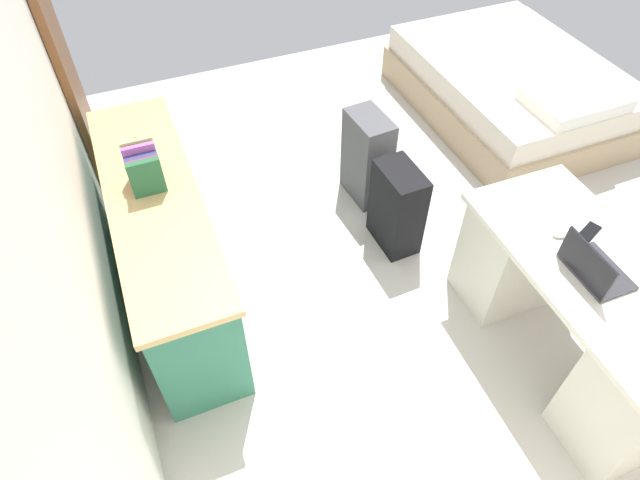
{
  "coord_description": "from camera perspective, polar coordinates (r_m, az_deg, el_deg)",
  "views": [
    {
      "loc": [
        -2.04,
        1.76,
        2.74
      ],
      "look_at": [
        -0.24,
        1.02,
        0.6
      ],
      "focal_mm": 30.52,
      "sensor_mm": 36.0,
      "label": 1
    }
  ],
  "objects": [
    {
      "name": "wall_back",
      "position": [
        2.47,
        -28.12,
        9.23
      ],
      "size": [
        4.39,
        0.1,
        2.84
      ],
      "primitive_type": "cube",
      "color": "white",
      "rests_on": "ground_plane"
    },
    {
      "name": "suitcase_spare_grey",
      "position": [
        3.84,
        4.95,
        8.59
      ],
      "size": [
        0.38,
        0.25,
        0.66
      ],
      "primitive_type": "cube",
      "rotation": [
        0.0,
        0.0,
        0.08
      ],
      "color": "#4C4C51",
      "rests_on": "ground_plane"
    },
    {
      "name": "computer_mouse",
      "position": [
        2.98,
        24.01,
        0.68
      ],
      "size": [
        0.06,
        0.1,
        0.03
      ],
      "primitive_type": "ellipsoid",
      "rotation": [
        0.0,
        0.0,
        -0.02
      ],
      "color": "white",
      "rests_on": "desk"
    },
    {
      "name": "ground_plane",
      "position": [
        3.84,
        12.85,
        0.66
      ],
      "size": [
        5.39,
        5.39,
        0.0
      ],
      "primitive_type": "plane",
      "color": "beige"
    },
    {
      "name": "book_row",
      "position": [
        3.0,
        -17.97,
        7.11
      ],
      "size": [
        0.19,
        0.17,
        0.24
      ],
      "color": "#255B39",
      "rests_on": "credenza"
    },
    {
      "name": "desk",
      "position": [
        3.16,
        25.26,
        -7.03
      ],
      "size": [
        1.45,
        0.69,
        0.73
      ],
      "color": "silver",
      "rests_on": "ground_plane"
    },
    {
      "name": "cell_phone_by_mouse",
      "position": [
        3.07,
        26.44,
        0.82
      ],
      "size": [
        0.11,
        0.15,
        0.01
      ],
      "primitive_type": "cube",
      "rotation": [
        0.0,
        0.0,
        0.4
      ],
      "color": "black",
      "rests_on": "desk"
    },
    {
      "name": "credenza",
      "position": [
        3.27,
        -15.69,
        -0.44
      ],
      "size": [
        1.8,
        0.48,
        0.79
      ],
      "color": "#2D7056",
      "rests_on": "ground_plane"
    },
    {
      "name": "door_wooden",
      "position": [
        4.08,
        -25.93,
        18.18
      ],
      "size": [
        0.88,
        0.05,
        2.04
      ],
      "primitive_type": "cube",
      "color": "brown",
      "rests_on": "ground_plane"
    },
    {
      "name": "bed",
      "position": [
        4.98,
        19.38,
        14.82
      ],
      "size": [
        1.9,
        1.4,
        0.58
      ],
      "color": "tan",
      "rests_on": "ground_plane"
    },
    {
      "name": "laptop",
      "position": [
        2.83,
        26.68,
        -2.66
      ],
      "size": [
        0.31,
        0.23,
        0.21
      ],
      "color": "#333338",
      "rests_on": "desk"
    },
    {
      "name": "figurine_small",
      "position": [
        3.27,
        -18.64,
        9.48
      ],
      "size": [
        0.08,
        0.08,
        0.11
      ],
      "primitive_type": "cone",
      "color": "red",
      "rests_on": "credenza"
    },
    {
      "name": "suitcase_black",
      "position": [
        3.53,
        8.07,
        3.36
      ],
      "size": [
        0.37,
        0.23,
        0.6
      ],
      "primitive_type": "cube",
      "rotation": [
        0.0,
        0.0,
        0.03
      ],
      "color": "black",
      "rests_on": "ground_plane"
    }
  ]
}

